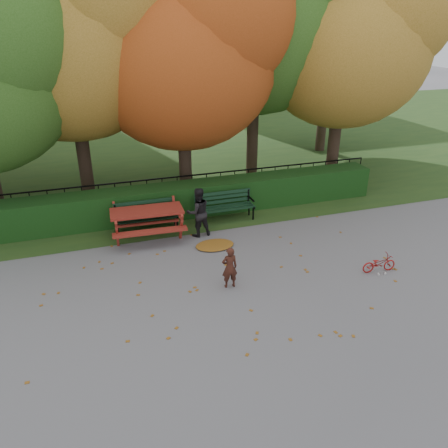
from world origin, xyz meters
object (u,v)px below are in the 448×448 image
object	(u,v)px
tree_e	(357,38)
tree_g	(341,28)
bench_right	(224,204)
tree_d	(269,9)
bench_left	(146,214)
adult	(198,212)
picnic_table	(147,216)
tree_c	(193,49)
child	(230,267)
bicycle	(379,263)
tree_b	(79,29)

from	to	relation	value
tree_e	tree_g	distance (m)	4.39
tree_g	bench_right	world-z (taller)	tree_g
tree_d	bench_left	size ratio (longest dim) A/B	5.32
bench_left	tree_e	bearing A→B (deg)	14.81
tree_g	adult	xyz separation A→B (m)	(-8.28, -6.86, -4.65)
tree_d	tree_e	world-z (taller)	tree_d
tree_e	tree_g	xyz separation A→B (m)	(1.81, 3.99, 0.29)
picnic_table	adult	size ratio (longest dim) A/B	1.44
tree_g	bench_left	distance (m)	12.37
tree_e	picnic_table	bearing A→B (deg)	-161.91
tree_g	adult	bearing A→B (deg)	-140.34
tree_c	bench_right	world-z (taller)	tree_c
adult	child	bearing A→B (deg)	83.96
tree_d	adult	distance (m)	7.81
adult	tree_c	bearing A→B (deg)	-109.72
bench_right	picnic_table	bearing A→B (deg)	-168.40
bench_left	picnic_table	distance (m)	0.52
tree_d	bench_right	world-z (taller)	tree_d
bench_right	bicycle	bearing A→B (deg)	-57.56
tree_b	picnic_table	xyz separation A→B (m)	(1.10, -3.55, -4.74)
child	adult	bearing A→B (deg)	-89.00
tree_d	child	size ratio (longest dim) A/B	9.42
tree_d	tree_e	distance (m)	3.15
tree_c	bicycle	bearing A→B (deg)	-65.65
tree_d	bench_left	bearing A→B (deg)	-145.74
bicycle	tree_g	bearing A→B (deg)	-19.00
tree_d	bench_left	distance (m)	8.31
bench_right	tree_b	bearing A→B (deg)	139.33
tree_b	child	distance (m)	8.64
bench_right	bicycle	xyz separation A→B (m)	(2.63, -4.14, -0.29)
tree_c	bench_left	size ratio (longest dim) A/B	4.44
tree_g	bicycle	size ratio (longest dim) A/B	9.92
tree_c	adult	bearing A→B (deg)	-104.24
tree_d	picnic_table	world-z (taller)	tree_d
bench_left	child	world-z (taller)	child
tree_g	bicycle	xyz separation A→B (m)	(-4.61, -10.20, -5.15)
bench_left	bench_right	distance (m)	2.40
adult	bench_left	bearing A→B (deg)	-36.02
tree_g	tree_e	bearing A→B (deg)	-114.40
picnic_table	tree_c	bearing A→B (deg)	54.64
tree_d	picnic_table	distance (m)	8.47
tree_g	child	xyz separation A→B (m)	(-8.30, -9.69, -4.86)
tree_e	adult	distance (m)	8.31
tree_g	picnic_table	size ratio (longest dim) A/B	4.13
child	tree_g	bearing A→B (deg)	-129.04
bench_left	bicycle	size ratio (longest dim) A/B	2.09
bench_left	adult	distance (m)	1.59
picnic_table	bicycle	world-z (taller)	picnic_table
bench_left	bicycle	distance (m)	6.52
bench_right	adult	size ratio (longest dim) A/B	1.25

